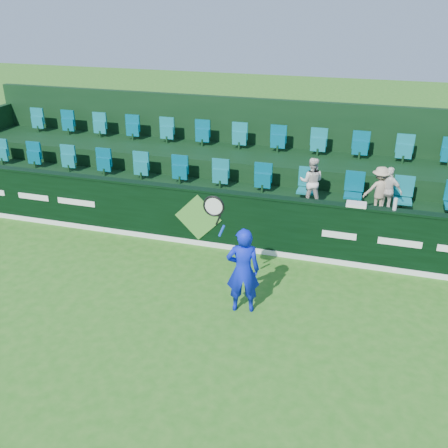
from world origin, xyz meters
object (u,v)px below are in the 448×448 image
(spectator_right, at_px, (379,190))
(tennis_player, at_px, (243,269))
(spectator_middle, at_px, (388,191))
(spectator_left, at_px, (311,182))
(drinks_bottle, at_px, (395,204))
(towel, at_px, (356,204))

(spectator_right, bearing_deg, tennis_player, 39.59)
(spectator_middle, bearing_deg, spectator_left, 23.00)
(tennis_player, height_order, spectator_middle, tennis_player)
(spectator_middle, bearing_deg, drinks_bottle, 118.83)
(spectator_left, relative_size, drinks_bottle, 4.59)
(tennis_player, bearing_deg, spectator_middle, 54.87)
(tennis_player, relative_size, spectator_left, 2.01)
(spectator_right, bearing_deg, drinks_bottle, 87.60)
(spectator_left, distance_m, drinks_bottle, 2.12)
(towel, bearing_deg, drinks_bottle, 0.00)
(spectator_left, bearing_deg, tennis_player, 74.59)
(spectator_middle, bearing_deg, tennis_player, 77.88)
(tennis_player, distance_m, drinks_bottle, 3.45)
(spectator_middle, xyz_separation_m, towel, (-0.62, -1.12, 0.05))
(towel, bearing_deg, spectator_right, 68.73)
(tennis_player, height_order, spectator_left, tennis_player)
(tennis_player, distance_m, spectator_left, 3.51)
(tennis_player, relative_size, drinks_bottle, 9.23)
(spectator_right, height_order, drinks_bottle, spectator_right)
(spectator_left, xyz_separation_m, towel, (1.06, -1.12, 0.02))
(tennis_player, height_order, spectator_right, tennis_player)
(spectator_middle, relative_size, towel, 2.68)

